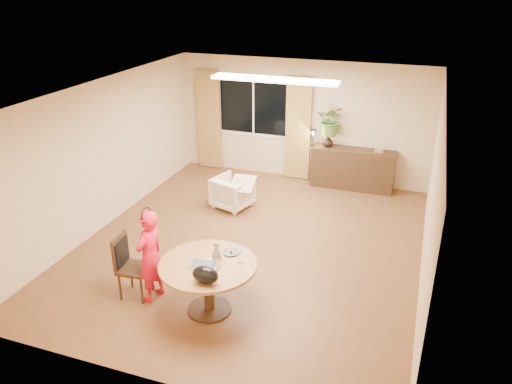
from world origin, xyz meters
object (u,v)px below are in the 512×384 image
dining_table (208,274)px  armchair (233,192)px  child (150,256)px  dining_chair (135,267)px  sideboard (352,169)px

dining_table → armchair: bearing=106.1°
armchair → child: bearing=107.6°
dining_chair → child: child is taller
dining_chair → child: 0.33m
child → dining_chair: bearing=-74.9°
dining_chair → armchair: (0.21, 3.17, -0.16)m
child → sideboard: child is taller
armchair → dining_table: bearing=122.9°
dining_table → dining_chair: size_ratio=1.39×
armchair → sideboard: bearing=-123.1°
child → sideboard: (1.99, 4.86, -0.25)m
dining_chair → dining_table: bearing=-3.6°
armchair → sideboard: 2.67m
dining_chair → sideboard: 5.38m
dining_table → sideboard: 5.00m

